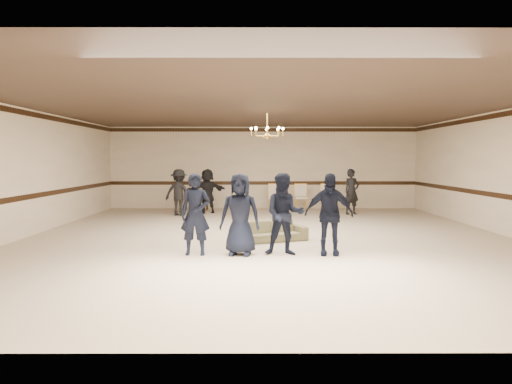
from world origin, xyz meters
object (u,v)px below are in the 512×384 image
boy_a (195,214)px  boy_b (240,214)px  settee (272,231)px  console_table (196,200)px  banquet_chair_right (327,197)px  boy_c (284,214)px  banquet_chair_mid (301,197)px  chandelier (267,124)px  banquet_chair_left (275,197)px  adult_mid (207,191)px  boy_d (329,214)px  adult_left (179,192)px  adult_right (352,192)px

boy_a → boy_b: size_ratio=1.00×
boy_a → settee: bearing=47.5°
console_table → banquet_chair_right: bearing=-5.3°
boy_c → banquet_chair_mid: 8.44m
chandelier → banquet_chair_mid: chandelier is taller
boy_c → banquet_chair_left: size_ratio=1.69×
adult_mid → console_table: 1.33m
adult_mid → boy_a: bearing=67.1°
chandelier → banquet_chair_mid: size_ratio=0.96×
boy_a → banquet_chair_left: (1.96, 8.35, -0.34)m
boy_d → banquet_chair_right: 8.46m
adult_left → banquet_chair_right: (5.36, 1.65, -0.31)m
boy_a → boy_d: 2.70m
adult_left → boy_d: bearing=136.1°
banquet_chair_right → settee: bearing=-105.8°
boy_c → adult_left: size_ratio=1.04×
boy_a → settee: boy_a is taller
adult_right → boy_c: bearing=-133.1°
banquet_chair_right → chandelier: bearing=-111.4°
banquet_chair_left → banquet_chair_right: (2.00, 0.00, 0.00)m
chandelier → boy_d: chandelier is taller
adult_left → adult_right: (6.00, 0.30, 0.00)m
settee → banquet_chair_right: 7.14m
console_table → boy_b: bearing=-80.3°
boy_c → banquet_chair_left: (0.16, 8.35, -0.34)m
boy_c → adult_mid: size_ratio=1.04×
boy_b → adult_right: size_ratio=1.04×
boy_a → boy_d: size_ratio=1.00×
boy_d → banquet_chair_left: bearing=98.7°
boy_c → banquet_chair_right: 8.64m
boy_c → adult_left: 7.43m
boy_b → console_table: bearing=110.4°
adult_left → banquet_chair_left: bearing=-139.3°
chandelier → adult_right: bearing=51.8°
banquet_chair_mid → settee: bearing=-102.0°
adult_mid → boy_b: bearing=73.9°
console_table → boy_c: bearing=-74.7°
adult_left → banquet_chair_right: 5.62m
banquet_chair_left → console_table: (-3.00, 0.20, -0.10)m
boy_c → adult_right: 7.55m
adult_mid → banquet_chair_right: bearing=165.1°
boy_a → adult_left: boy_a is taller
banquet_chair_right → adult_right: bearing=-61.1°
banquet_chair_right → banquet_chair_mid: bearing=-176.5°
console_table → banquet_chair_mid: bearing=-5.9°
adult_mid → adult_right: bearing=148.7°
chandelier → banquet_chair_left: bearing=85.3°
adult_right → banquet_chair_mid: bearing=119.3°
settee → adult_right: 6.19m
boy_c → boy_d: size_ratio=1.00×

